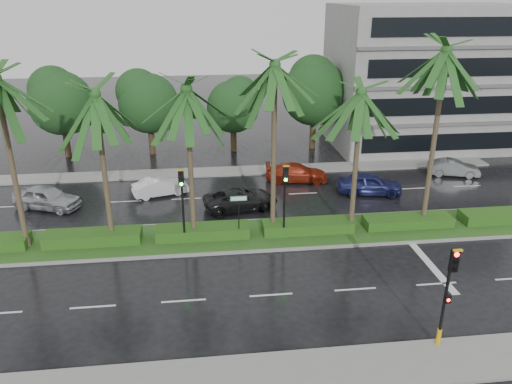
{
  "coord_description": "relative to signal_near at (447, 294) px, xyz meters",
  "views": [
    {
      "loc": [
        -2.98,
        -24.3,
        13.04
      ],
      "look_at": [
        0.07,
        1.5,
        2.51
      ],
      "focal_mm": 35.0,
      "sensor_mm": 36.0,
      "label": 1
    }
  ],
  "objects": [
    {
      "name": "bg_trees",
      "position": [
        -6.25,
        26.98,
        2.21
      ],
      "size": [
        32.94,
        5.59,
        8.07
      ],
      "color": "#382B19",
      "rests_on": "ground"
    },
    {
      "name": "car_grey",
      "position": [
        10.0,
        18.6,
        -1.89
      ],
      "size": [
        2.26,
        3.94,
        1.23
      ],
      "primitive_type": "imported",
      "rotation": [
        0.0,
        0.0,
        1.3
      ],
      "color": "#5B5F60",
      "rests_on": "ground"
    },
    {
      "name": "car_silver",
      "position": [
        -18.83,
        15.85,
        -1.76
      ],
      "size": [
        3.2,
        4.69,
        1.48
      ],
      "primitive_type": "imported",
      "rotation": [
        0.0,
        0.0,
        1.2
      ],
      "color": "#A9ACB0",
      "rests_on": "ground"
    },
    {
      "name": "ground",
      "position": [
        -6.0,
        9.39,
        -2.5
      ],
      "size": [
        120.0,
        120.0,
        0.0
      ],
      "primitive_type": "plane",
      "color": "black",
      "rests_on": "ground"
    },
    {
      "name": "car_blue",
      "position": [
        2.5,
        15.84,
        -1.76
      ],
      "size": [
        2.59,
        4.64,
        1.49
      ],
      "primitive_type": "imported",
      "rotation": [
        0.0,
        0.0,
        1.37
      ],
      "color": "navy",
      "rests_on": "ground"
    },
    {
      "name": "car_darkgrey",
      "position": [
        -6.5,
        14.33,
        -1.85
      ],
      "size": [
        3.06,
        5.07,
        1.32
      ],
      "primitive_type": "imported",
      "rotation": [
        0.0,
        0.0,
        1.77
      ],
      "color": "black",
      "rests_on": "ground"
    },
    {
      "name": "median",
      "position": [
        -6.0,
        10.39,
        -2.42
      ],
      "size": [
        36.0,
        4.0,
        0.15
      ],
      "color": "gray",
      "rests_on": "ground"
    },
    {
      "name": "hedge",
      "position": [
        -6.0,
        10.39,
        -2.05
      ],
      "size": [
        35.2,
        1.4,
        0.6
      ],
      "color": "#1D4915",
      "rests_on": "median"
    },
    {
      "name": "lane_markings",
      "position": [
        -2.96,
        8.96,
        -2.5
      ],
      "size": [
        34.0,
        13.06,
        0.01
      ],
      "color": "silver",
      "rests_on": "ground"
    },
    {
      "name": "signal_near",
      "position": [
        0.0,
        0.0,
        0.0
      ],
      "size": [
        0.34,
        0.45,
        4.36
      ],
      "color": "black",
      "rests_on": "near_sidewalk"
    },
    {
      "name": "signal_median_left",
      "position": [
        -10.0,
        9.69,
        0.49
      ],
      "size": [
        0.34,
        0.42,
        4.36
      ],
      "color": "black",
      "rests_on": "median"
    },
    {
      "name": "building",
      "position": [
        11.0,
        27.39,
        3.5
      ],
      "size": [
        16.0,
        10.0,
        12.0
      ],
      "primitive_type": "cube",
      "color": "gray",
      "rests_on": "ground"
    },
    {
      "name": "palm_row",
      "position": [
        -7.25,
        10.41,
        5.79
      ],
      "size": [
        26.3,
        4.2,
        10.83
      ],
      "color": "#423226",
      "rests_on": "median"
    },
    {
      "name": "signal_median_right",
      "position": [
        -4.5,
        9.69,
        0.49
      ],
      "size": [
        0.34,
        0.42,
        4.36
      ],
      "color": "black",
      "rests_on": "median"
    },
    {
      "name": "street_sign",
      "position": [
        -7.0,
        9.87,
        -0.38
      ],
      "size": [
        0.95,
        0.09,
        2.6
      ],
      "color": "black",
      "rests_on": "median"
    },
    {
      "name": "car_white",
      "position": [
        -11.76,
        17.26,
        -1.89
      ],
      "size": [
        2.33,
        3.95,
        1.23
      ],
      "primitive_type": "imported",
      "rotation": [
        0.0,
        0.0,
        1.86
      ],
      "color": "silver",
      "rests_on": "ground"
    },
    {
      "name": "near_sidewalk",
      "position": [
        -6.0,
        -0.81,
        -2.44
      ],
      "size": [
        40.0,
        2.4,
        0.12
      ],
      "primitive_type": "cube",
      "color": "gray",
      "rests_on": "ground"
    },
    {
      "name": "car_red",
      "position": [
        -2.0,
        18.85,
        -1.85
      ],
      "size": [
        2.43,
        4.73,
        1.31
      ],
      "primitive_type": "imported",
      "rotation": [
        0.0,
        0.0,
        1.44
      ],
      "color": "maroon",
      "rests_on": "ground"
    },
    {
      "name": "far_sidewalk",
      "position": [
        -6.0,
        21.39,
        -2.44
      ],
      "size": [
        40.0,
        2.0,
        0.12
      ],
      "primitive_type": "cube",
      "color": "gray",
      "rests_on": "ground"
    }
  ]
}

